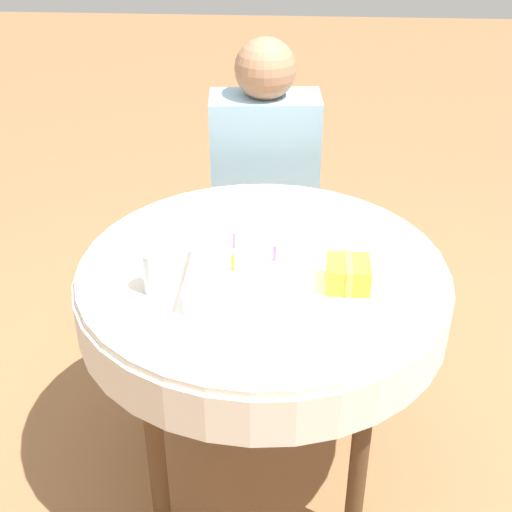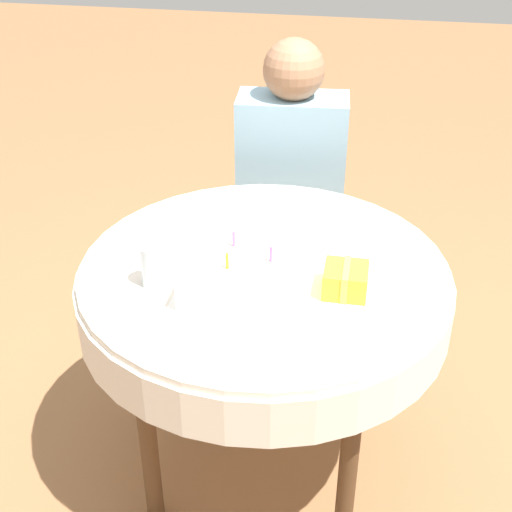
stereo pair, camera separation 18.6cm
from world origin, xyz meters
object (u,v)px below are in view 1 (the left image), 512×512
object	(u,v)px
chair	(264,203)
gift_box	(348,274)
person	(265,164)
birthday_cake	(248,272)
drinking_glass	(155,272)

from	to	relation	value
chair	gift_box	distance (m)	1.04
person	gift_box	size ratio (longest dim) A/B	9.85
birthday_cake	drinking_glass	bearing A→B (deg)	-171.44
birthday_cake	chair	bearing A→B (deg)	90.45
person	drinking_glass	bearing A→B (deg)	-108.37
chair	birthday_cake	bearing A→B (deg)	-93.92
birthday_cake	person	bearing A→B (deg)	90.03
chair	person	xyz separation A→B (m)	(0.01, -0.09, 0.21)
chair	person	size ratio (longest dim) A/B	0.79
chair	birthday_cake	distance (m)	1.03
chair	person	distance (m)	0.23
person	birthday_cake	bearing A→B (deg)	-94.33
birthday_cake	gift_box	world-z (taller)	birthday_cake
birthday_cake	drinking_glass	world-z (taller)	birthday_cake
drinking_glass	gift_box	world-z (taller)	drinking_glass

